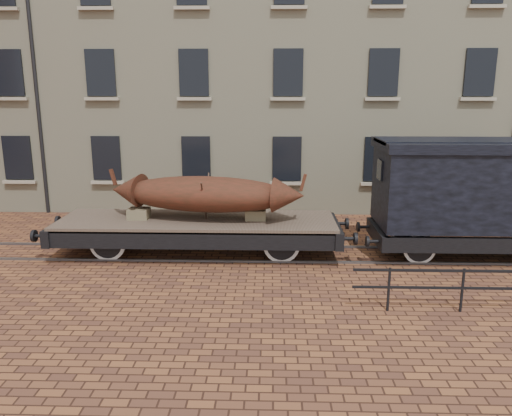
{
  "coord_description": "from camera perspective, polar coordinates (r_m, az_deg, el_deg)",
  "views": [
    {
      "loc": [
        0.39,
        -14.13,
        4.77
      ],
      "look_at": [
        -0.05,
        0.5,
        1.3
      ],
      "focal_mm": 35.0,
      "sensor_mm": 36.0,
      "label": 1
    }
  ],
  "objects": [
    {
      "name": "ground",
      "position": [
        14.92,
        0.14,
        -5.31
      ],
      "size": [
        90.0,
        90.0,
        0.0
      ],
      "primitive_type": "plane",
      "color": "#522F22"
    },
    {
      "name": "goods_van",
      "position": [
        15.57,
        24.31,
        2.45
      ],
      "size": [
        6.63,
        2.42,
        3.43
      ],
      "color": "black",
      "rests_on": "ground"
    },
    {
      "name": "iron_boat",
      "position": [
        14.56,
        -5.79,
        1.62
      ],
      "size": [
        5.82,
        2.25,
        1.43
      ],
      "color": "#542216",
      "rests_on": "flatcar_wagon"
    },
    {
      "name": "rail_track",
      "position": [
        14.91,
        0.14,
        -5.2
      ],
      "size": [
        30.0,
        1.52,
        0.06
      ],
      "color": "#59595E",
      "rests_on": "ground"
    },
    {
      "name": "warehouse_cream",
      "position": [
        24.37,
        8.31,
        18.45
      ],
      "size": [
        40.0,
        10.19,
        14.0
      ],
      "color": "beige",
      "rests_on": "ground"
    },
    {
      "name": "flatcar_wagon",
      "position": [
        14.82,
        -6.72,
        -2.06
      ],
      "size": [
        9.13,
        2.48,
        1.38
      ],
      "color": "brown",
      "rests_on": "ground"
    }
  ]
}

